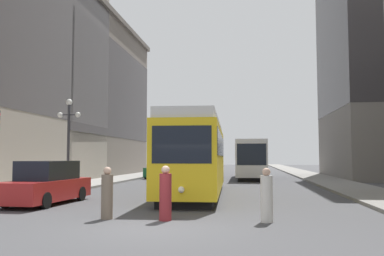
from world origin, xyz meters
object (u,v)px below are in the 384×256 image
at_px(parked_car_left_near, 159,169).
at_px(pedestrian_crossing_near, 267,197).
at_px(streetcar, 196,155).
at_px(transit_bus, 250,158).
at_px(lamp_post_left_near, 69,129).
at_px(pedestrian_on_sidewalk, 107,195).
at_px(parked_car_left_mid, 47,184).
at_px(pedestrian_crossing_far, 165,195).

relative_size(parked_car_left_near, pedestrian_crossing_near, 2.73).
relative_size(streetcar, parked_car_left_near, 2.94).
bearing_deg(pedestrian_crossing_near, transit_bus, -111.21).
distance_m(streetcar, lamp_post_left_near, 7.93).
height_order(parked_car_left_near, pedestrian_on_sidewalk, parked_car_left_near).
bearing_deg(transit_bus, pedestrian_crossing_near, -89.87).
relative_size(streetcar, pedestrian_on_sidewalk, 7.96).
xyz_separation_m(parked_car_left_mid, pedestrian_on_sidewalk, (3.99, -3.75, -0.07)).
bearing_deg(transit_bus, parked_car_left_near, -179.25).
relative_size(streetcar, transit_bus, 1.14).
bearing_deg(pedestrian_on_sidewalk, pedestrian_crossing_far, 20.85).
xyz_separation_m(transit_bus, pedestrian_crossing_far, (-2.74, -25.77, -1.15)).
bearing_deg(parked_car_left_near, transit_bus, 2.30).
height_order(parked_car_left_near, parked_car_left_mid, same).
relative_size(parked_car_left_near, pedestrian_crossing_far, 2.64).
relative_size(transit_bus, parked_car_left_mid, 2.33).
bearing_deg(transit_bus, parked_car_left_mid, -112.22).
bearing_deg(lamp_post_left_near, parked_car_left_mid, -72.75).
bearing_deg(pedestrian_on_sidewalk, parked_car_left_near, 121.14).
bearing_deg(pedestrian_crossing_near, pedestrian_on_sidewalk, -21.68).
distance_m(parked_car_left_near, pedestrian_crossing_far, 26.22).
xyz_separation_m(streetcar, pedestrian_crossing_far, (0.13, -8.65, -1.30)).
distance_m(transit_bus, pedestrian_crossing_near, 25.72).
relative_size(parked_car_left_near, parked_car_left_mid, 0.91).
bearing_deg(parked_car_left_near, pedestrian_crossing_far, -76.15).
height_order(streetcar, pedestrian_crossing_far, streetcar).
bearing_deg(parked_car_left_near, streetcar, -70.28).
height_order(streetcar, parked_car_left_mid, streetcar).
bearing_deg(pedestrian_crossing_far, parked_car_left_mid, -57.69).
height_order(parked_car_left_near, lamp_post_left_near, lamp_post_left_near).
height_order(pedestrian_on_sidewalk, lamp_post_left_near, lamp_post_left_near).
relative_size(transit_bus, pedestrian_crossing_far, 6.78).
bearing_deg(lamp_post_left_near, pedestrian_crossing_near, -41.96).
bearing_deg(pedestrian_crossing_near, parked_car_left_mid, -44.40).
relative_size(pedestrian_crossing_far, pedestrian_on_sidewalk, 1.03).
bearing_deg(lamp_post_left_near, parked_car_left_near, 83.07).
height_order(pedestrian_crossing_near, pedestrian_crossing_far, pedestrian_crossing_far).
xyz_separation_m(transit_bus, parked_car_left_mid, (-8.65, -21.98, -1.10)).
xyz_separation_m(streetcar, transit_bus, (2.87, 17.12, -0.15)).
relative_size(pedestrian_on_sidewalk, lamp_post_left_near, 0.32).
distance_m(parked_car_left_mid, lamp_post_left_near, 6.98).
distance_m(parked_car_left_near, pedestrian_on_sidewalk, 25.81).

